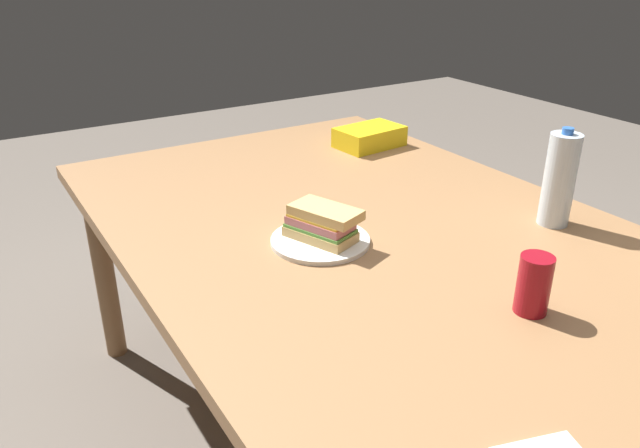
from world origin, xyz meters
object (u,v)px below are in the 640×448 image
Objects in this scene: chip_bag at (369,137)px; water_bottle_tall at (559,180)px; sandwich at (322,223)px; soda_can_red at (534,285)px; dining_table at (372,251)px; paper_plate at (320,240)px.

chip_bag is 0.90× the size of water_bottle_tall.
soda_can_red is (0.48, 0.19, 0.01)m from sandwich.
dining_table is at bearing -175.62° from soda_can_red.
chip_bag is (-0.57, 0.55, -0.02)m from sandwich.
dining_table is 7.69× the size of paper_plate.
chip_bag reaches higher than paper_plate.
water_bottle_tall is at bearing 68.88° from paper_plate.
chip_bag is at bearing 135.40° from paper_plate.
dining_table is 0.17m from paper_plate.
sandwich is (0.00, 0.00, 0.05)m from paper_plate.
paper_plate is 0.95× the size of water_bottle_tall.
water_bottle_tall is (0.78, 0.02, 0.09)m from chip_bag.
dining_table is 15.26× the size of soda_can_red.
sandwich is 0.62m from water_bottle_tall.
soda_can_red is 0.53× the size of chip_bag.
chip_bag is (-1.04, 0.36, -0.03)m from soda_can_red.
sandwich is at bearing 47.20° from paper_plate.
chip_bag is at bearing 160.89° from soda_can_red.
soda_can_red is (0.48, 0.19, 0.05)m from paper_plate.
dining_table is 0.50m from soda_can_red.
sandwich is at bearing -140.00° from chip_bag.
chip_bag is 0.79m from water_bottle_tall.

